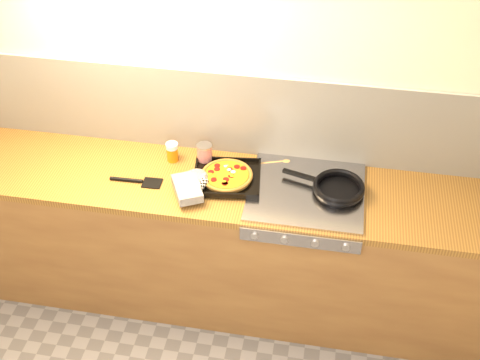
% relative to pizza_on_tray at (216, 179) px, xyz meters
% --- Properties ---
extents(room_shell, '(3.20, 3.20, 3.20)m').
position_rel_pizza_on_tray_xyz_m(room_shell, '(0.03, 0.31, 0.21)').
color(room_shell, white).
rests_on(room_shell, ground).
extents(counter_run, '(3.20, 0.62, 0.90)m').
position_rel_pizza_on_tray_xyz_m(counter_run, '(0.03, 0.02, -0.49)').
color(counter_run, olive).
rests_on(counter_run, ground).
extents(stovetop, '(0.60, 0.56, 0.02)m').
position_rel_pizza_on_tray_xyz_m(stovetop, '(0.48, 0.02, -0.04)').
color(stovetop, '#A2A2A8').
rests_on(stovetop, counter_run).
extents(pizza_on_tray, '(0.48, 0.45, 0.06)m').
position_rel_pizza_on_tray_xyz_m(pizza_on_tray, '(0.00, 0.00, 0.00)').
color(pizza_on_tray, black).
rests_on(pizza_on_tray, stovetop).
extents(frying_pan, '(0.47, 0.33, 0.04)m').
position_rel_pizza_on_tray_xyz_m(frying_pan, '(0.64, 0.04, -0.00)').
color(frying_pan, black).
rests_on(frying_pan, stovetop).
extents(tomato_can, '(0.10, 0.10, 0.12)m').
position_rel_pizza_on_tray_xyz_m(tomato_can, '(-0.10, 0.17, 0.02)').
color(tomato_can, maroon).
rests_on(tomato_can, counter_run).
extents(juice_glass, '(0.07, 0.07, 0.11)m').
position_rel_pizza_on_tray_xyz_m(juice_glass, '(-0.28, 0.17, 0.02)').
color(juice_glass, orange).
rests_on(juice_glass, counter_run).
extents(wooden_spoon, '(0.29, 0.12, 0.02)m').
position_rel_pizza_on_tray_xyz_m(wooden_spoon, '(0.26, 0.22, -0.03)').
color(wooden_spoon, '#AE824A').
rests_on(wooden_spoon, counter_run).
extents(black_spatula, '(0.28, 0.09, 0.02)m').
position_rel_pizza_on_tray_xyz_m(black_spatula, '(-0.42, -0.06, -0.03)').
color(black_spatula, black).
rests_on(black_spatula, counter_run).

